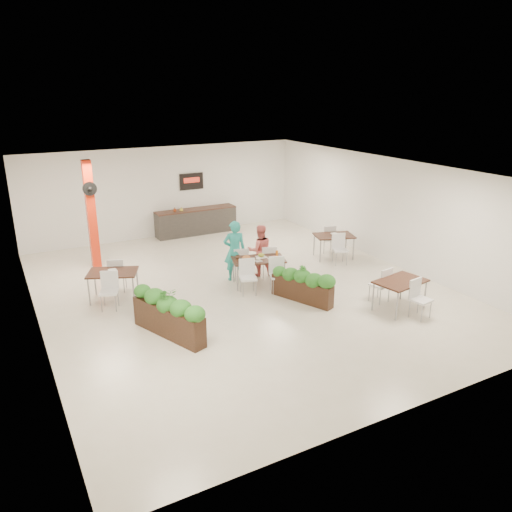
{
  "coord_description": "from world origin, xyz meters",
  "views": [
    {
      "loc": [
        -5.55,
        -11.03,
        5.14
      ],
      "look_at": [
        0.15,
        -0.54,
        1.1
      ],
      "focal_mm": 35.0,
      "sensor_mm": 36.0,
      "label": 1
    }
  ],
  "objects_px": {
    "main_table": "(258,263)",
    "diner_woman": "(260,250)",
    "planter_left": "(168,313)",
    "service_counter": "(196,221)",
    "side_table_c": "(400,285)",
    "side_table_b": "(334,239)",
    "planter_right": "(302,283)",
    "side_table_a": "(113,276)",
    "diner_man": "(235,251)",
    "red_column": "(91,213)"
  },
  "relations": [
    {
      "from": "red_column",
      "to": "planter_right",
      "type": "bearing_deg",
      "value": -51.96
    },
    {
      "from": "diner_man",
      "to": "diner_woman",
      "type": "height_order",
      "value": "diner_man"
    },
    {
      "from": "service_counter",
      "to": "side_table_c",
      "type": "bearing_deg",
      "value": -78.0
    },
    {
      "from": "planter_left",
      "to": "side_table_b",
      "type": "relative_size",
      "value": 1.21
    },
    {
      "from": "diner_man",
      "to": "planter_right",
      "type": "xyz_separation_m",
      "value": [
        0.84,
        -2.14,
        -0.37
      ]
    },
    {
      "from": "red_column",
      "to": "service_counter",
      "type": "relative_size",
      "value": 1.07
    },
    {
      "from": "diner_woman",
      "to": "planter_right",
      "type": "distance_m",
      "value": 2.15
    },
    {
      "from": "planter_left",
      "to": "side_table_c",
      "type": "height_order",
      "value": "planter_left"
    },
    {
      "from": "diner_man",
      "to": "side_table_a",
      "type": "distance_m",
      "value": 3.33
    },
    {
      "from": "diner_woman",
      "to": "diner_man",
      "type": "bearing_deg",
      "value": 16.81
    },
    {
      "from": "diner_woman",
      "to": "planter_left",
      "type": "xyz_separation_m",
      "value": [
        -3.54,
        -2.31,
        -0.21
      ]
    },
    {
      "from": "side_table_b",
      "to": "side_table_c",
      "type": "relative_size",
      "value": 1.0
    },
    {
      "from": "service_counter",
      "to": "planter_left",
      "type": "height_order",
      "value": "service_counter"
    },
    {
      "from": "main_table",
      "to": "planter_left",
      "type": "distance_m",
      "value": 3.55
    },
    {
      "from": "planter_right",
      "to": "side_table_c",
      "type": "relative_size",
      "value": 1.02
    },
    {
      "from": "main_table",
      "to": "planter_left",
      "type": "height_order",
      "value": "planter_left"
    },
    {
      "from": "side_table_b",
      "to": "side_table_c",
      "type": "height_order",
      "value": "same"
    },
    {
      "from": "service_counter",
      "to": "diner_woman",
      "type": "height_order",
      "value": "service_counter"
    },
    {
      "from": "planter_left",
      "to": "diner_woman",
      "type": "bearing_deg",
      "value": 33.17
    },
    {
      "from": "service_counter",
      "to": "planter_right",
      "type": "distance_m",
      "value": 7.01
    },
    {
      "from": "side_table_b",
      "to": "diner_woman",
      "type": "bearing_deg",
      "value": -157.19
    },
    {
      "from": "side_table_c",
      "to": "side_table_a",
      "type": "bearing_deg",
      "value": 137.16
    },
    {
      "from": "diner_man",
      "to": "diner_woman",
      "type": "xyz_separation_m",
      "value": [
        0.8,
        0.0,
        -0.11
      ]
    },
    {
      "from": "diner_woman",
      "to": "side_table_c",
      "type": "bearing_deg",
      "value": 133.17
    },
    {
      "from": "main_table",
      "to": "diner_man",
      "type": "height_order",
      "value": "diner_man"
    },
    {
      "from": "planter_left",
      "to": "side_table_a",
      "type": "bearing_deg",
      "value": 102.64
    },
    {
      "from": "main_table",
      "to": "planter_left",
      "type": "xyz_separation_m",
      "value": [
        -3.13,
        -1.66,
        -0.1
      ]
    },
    {
      "from": "main_table",
      "to": "planter_left",
      "type": "relative_size",
      "value": 0.94
    },
    {
      "from": "diner_woman",
      "to": "side_table_b",
      "type": "relative_size",
      "value": 0.89
    },
    {
      "from": "planter_left",
      "to": "side_table_a",
      "type": "distance_m",
      "value": 2.61
    },
    {
      "from": "diner_man",
      "to": "side_table_a",
      "type": "height_order",
      "value": "diner_man"
    },
    {
      "from": "service_counter",
      "to": "diner_woman",
      "type": "distance_m",
      "value": 4.88
    },
    {
      "from": "service_counter",
      "to": "planter_right",
      "type": "bearing_deg",
      "value": -89.77
    },
    {
      "from": "diner_man",
      "to": "side_table_c",
      "type": "bearing_deg",
      "value": 142.28
    },
    {
      "from": "main_table",
      "to": "side_table_b",
      "type": "relative_size",
      "value": 1.14
    },
    {
      "from": "side_table_c",
      "to": "red_column",
      "type": "bearing_deg",
      "value": 121.57
    },
    {
      "from": "service_counter",
      "to": "main_table",
      "type": "height_order",
      "value": "service_counter"
    },
    {
      "from": "planter_left",
      "to": "side_table_a",
      "type": "xyz_separation_m",
      "value": [
        -0.57,
        2.55,
        0.1
      ]
    },
    {
      "from": "side_table_b",
      "to": "side_table_c",
      "type": "bearing_deg",
      "value": -85.7
    },
    {
      "from": "diner_woman",
      "to": "side_table_c",
      "type": "distance_m",
      "value": 4.12
    },
    {
      "from": "service_counter",
      "to": "side_table_b",
      "type": "distance_m",
      "value": 5.42
    },
    {
      "from": "diner_man",
      "to": "planter_right",
      "type": "relative_size",
      "value": 1.0
    },
    {
      "from": "side_table_b",
      "to": "main_table",
      "type": "bearing_deg",
      "value": -146.5
    },
    {
      "from": "planter_right",
      "to": "side_table_c",
      "type": "xyz_separation_m",
      "value": [
        1.79,
        -1.55,
        0.14
      ]
    },
    {
      "from": "planter_left",
      "to": "side_table_b",
      "type": "xyz_separation_m",
      "value": [
        6.33,
        2.54,
        0.1
      ]
    },
    {
      "from": "diner_man",
      "to": "side_table_c",
      "type": "relative_size",
      "value": 1.03
    },
    {
      "from": "main_table",
      "to": "planter_right",
      "type": "bearing_deg",
      "value": -73.26
    },
    {
      "from": "main_table",
      "to": "diner_woman",
      "type": "height_order",
      "value": "diner_woman"
    },
    {
      "from": "planter_left",
      "to": "planter_right",
      "type": "xyz_separation_m",
      "value": [
        3.58,
        0.18,
        -0.04
      ]
    },
    {
      "from": "red_column",
      "to": "planter_left",
      "type": "xyz_separation_m",
      "value": [
        0.45,
        -5.32,
        -1.11
      ]
    }
  ]
}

